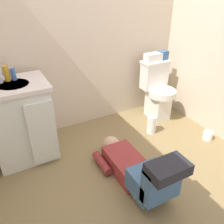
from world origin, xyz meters
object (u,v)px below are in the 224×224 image
object	(u,v)px
toiletry_bag	(163,55)
toilet_paper_roll	(208,136)
vanity_cabinet	(22,121)
bottle_amber	(6,73)
tissue_box	(153,57)
paper_towel_roll	(152,125)
faucet	(10,73)
person_plumber	(137,169)
toilet	(157,91)
bottle_blue	(13,74)

from	to	relation	value
toiletry_bag	toilet_paper_roll	bearing A→B (deg)	-83.32
vanity_cabinet	bottle_amber	distance (m)	0.48
tissue_box	paper_towel_roll	size ratio (longest dim) A/B	0.98
vanity_cabinet	toilet_paper_roll	size ratio (longest dim) A/B	7.45
bottle_amber	vanity_cabinet	bearing A→B (deg)	-70.48
faucet	toilet_paper_roll	size ratio (longest dim) A/B	0.91
person_plumber	paper_towel_roll	world-z (taller)	person_plumber
toilet	toiletry_bag	world-z (taller)	toiletry_bag
toilet	tissue_box	world-z (taller)	tissue_box
vanity_cabinet	person_plumber	bearing A→B (deg)	-48.62
tissue_box	toiletry_bag	size ratio (longest dim) A/B	1.77
vanity_cabinet	faucet	size ratio (longest dim) A/B	8.20
vanity_cabinet	bottle_blue	size ratio (longest dim) A/B	7.26
faucet	paper_towel_roll	world-z (taller)	faucet
paper_towel_roll	toilet_paper_roll	bearing A→B (deg)	-40.34
bottle_blue	toilet_paper_roll	size ratio (longest dim) A/B	1.03
toilet	toilet_paper_roll	size ratio (longest dim) A/B	6.82
bottle_amber	bottle_blue	world-z (taller)	bottle_amber
bottle_amber	paper_towel_roll	bearing A→B (deg)	-14.57
vanity_cabinet	paper_towel_roll	world-z (taller)	vanity_cabinet
tissue_box	bottle_blue	distance (m)	1.65
toilet_paper_roll	person_plumber	bearing A→B (deg)	-170.30
person_plumber	bottle_blue	world-z (taller)	bottle_blue
toilet	faucet	xyz separation A→B (m)	(-1.72, 0.11, 0.50)
faucet	bottle_blue	world-z (taller)	bottle_blue
vanity_cabinet	bottle_blue	xyz separation A→B (m)	(0.02, 0.09, 0.46)
faucet	toilet	bearing A→B (deg)	-3.66
toilet_paper_roll	toiletry_bag	bearing A→B (deg)	96.68
toiletry_bag	bottle_blue	distance (m)	1.80
tissue_box	toiletry_bag	distance (m)	0.15
person_plumber	toilet_paper_roll	distance (m)	1.14
tissue_box	bottle_amber	bearing A→B (deg)	-178.85
toilet	faucet	world-z (taller)	faucet
toilet	bottle_amber	distance (m)	1.82
tissue_box	paper_towel_roll	xyz separation A→B (m)	(-0.26, -0.41, -0.69)
vanity_cabinet	person_plumber	size ratio (longest dim) A/B	0.77
faucet	bottle_blue	xyz separation A→B (m)	(0.03, -0.06, 0.01)
faucet	toilet_paper_roll	distance (m)	2.26
toiletry_bag	paper_towel_roll	size ratio (longest dim) A/B	0.55
vanity_cabinet	bottle_amber	bearing A→B (deg)	109.52
bottle_blue	person_plumber	bearing A→B (deg)	-52.13
bottle_blue	bottle_amber	bearing A→B (deg)	175.81
bottle_blue	tissue_box	bearing A→B (deg)	1.34
toilet	paper_towel_roll	world-z (taller)	toilet
faucet	bottle_amber	size ratio (longest dim) A/B	0.68
toilet	bottle_amber	bearing A→B (deg)	178.15
tissue_box	person_plumber	bearing A→B (deg)	-130.34
vanity_cabinet	faucet	distance (m)	0.47
bottle_amber	toilet_paper_roll	bearing A→B (deg)	-22.39
toiletry_bag	toilet_paper_roll	distance (m)	1.13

